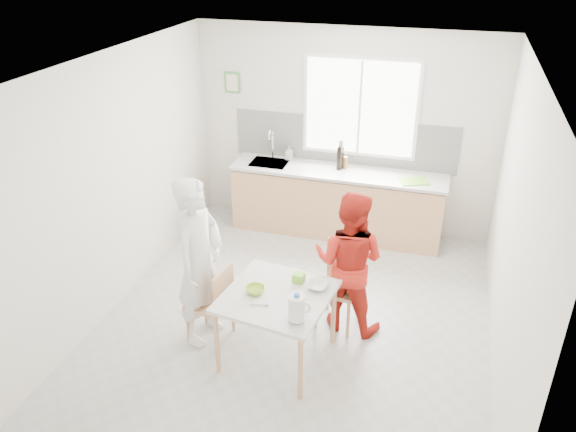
# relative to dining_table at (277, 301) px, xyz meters

# --- Properties ---
(ground) EXTENTS (4.50, 4.50, 0.00)m
(ground) POSITION_rel_dining_table_xyz_m (0.01, 0.70, -0.66)
(ground) COLOR #B7B7B2
(ground) RESTS_ON ground
(room_shell) EXTENTS (4.50, 4.50, 4.50)m
(room_shell) POSITION_rel_dining_table_xyz_m (0.01, 0.70, 0.99)
(room_shell) COLOR silver
(room_shell) RESTS_ON ground
(window) EXTENTS (1.50, 0.06, 1.30)m
(window) POSITION_rel_dining_table_xyz_m (0.21, 2.92, 1.04)
(window) COLOR white
(window) RESTS_ON room_shell
(backsplash) EXTENTS (3.00, 0.02, 0.65)m
(backsplash) POSITION_rel_dining_table_xyz_m (0.01, 2.94, 0.57)
(backsplash) COLOR white
(backsplash) RESTS_ON room_shell
(picture_frame) EXTENTS (0.22, 0.03, 0.28)m
(picture_frame) POSITION_rel_dining_table_xyz_m (-1.54, 2.93, 1.24)
(picture_frame) COLOR #4A9845
(picture_frame) RESTS_ON room_shell
(kitchen_counter) EXTENTS (2.84, 0.64, 1.37)m
(kitchen_counter) POSITION_rel_dining_table_xyz_m (0.01, 2.65, -0.24)
(kitchen_counter) COLOR tan
(kitchen_counter) RESTS_ON ground
(dining_table) EXTENTS (1.07, 1.07, 0.73)m
(dining_table) POSITION_rel_dining_table_xyz_m (0.00, 0.00, 0.00)
(dining_table) COLOR silver
(dining_table) RESTS_ON ground
(chair_left) EXTENTS (0.44, 0.44, 0.84)m
(chair_left) POSITION_rel_dining_table_xyz_m (-0.68, 0.09, -0.20)
(chair_left) COLOR tan
(chair_left) RESTS_ON ground
(chair_far) EXTENTS (0.46, 0.46, 0.89)m
(chair_far) POSITION_rel_dining_table_xyz_m (0.46, 0.76, -0.17)
(chair_far) COLOR tan
(chair_far) RESTS_ON ground
(person_white) EXTENTS (0.50, 0.69, 1.76)m
(person_white) POSITION_rel_dining_table_xyz_m (-0.82, 0.11, 0.22)
(person_white) COLOR white
(person_white) RESTS_ON ground
(person_red) EXTENTS (0.82, 0.68, 1.54)m
(person_red) POSITION_rel_dining_table_xyz_m (0.54, 0.69, 0.11)
(person_red) COLOR red
(person_red) RESTS_ON ground
(bowl_green) EXTENTS (0.20, 0.20, 0.06)m
(bowl_green) POSITION_rel_dining_table_xyz_m (-0.20, -0.02, 0.10)
(bowl_green) COLOR #A2D130
(bowl_green) RESTS_ON dining_table
(bowl_white) EXTENTS (0.22, 0.22, 0.05)m
(bowl_white) POSITION_rel_dining_table_xyz_m (0.33, 0.21, 0.10)
(bowl_white) COLOR white
(bowl_white) RESTS_ON dining_table
(milk_jug) EXTENTS (0.20, 0.15, 0.26)m
(milk_jug) POSITION_rel_dining_table_xyz_m (0.28, -0.32, 0.22)
(milk_jug) COLOR white
(milk_jug) RESTS_ON dining_table
(green_box) EXTENTS (0.11, 0.11, 0.09)m
(green_box) POSITION_rel_dining_table_xyz_m (0.14, 0.26, 0.12)
(green_box) COLOR #76C62D
(green_box) RESTS_ON dining_table
(spoon) EXTENTS (0.16, 0.05, 0.01)m
(spoon) POSITION_rel_dining_table_xyz_m (-0.11, -0.21, 0.09)
(spoon) COLOR #A5A5AA
(spoon) RESTS_ON dining_table
(cutting_board) EXTENTS (0.42, 0.36, 0.01)m
(cutting_board) POSITION_rel_dining_table_xyz_m (1.01, 2.55, 0.27)
(cutting_board) COLOR #6BBA2B
(cutting_board) RESTS_ON kitchen_counter
(wine_bottle_a) EXTENTS (0.07, 0.07, 0.32)m
(wine_bottle_a) POSITION_rel_dining_table_xyz_m (0.02, 2.68, 0.42)
(wine_bottle_a) COLOR black
(wine_bottle_a) RESTS_ON kitchen_counter
(wine_bottle_b) EXTENTS (0.07, 0.07, 0.30)m
(wine_bottle_b) POSITION_rel_dining_table_xyz_m (0.03, 2.74, 0.41)
(wine_bottle_b) COLOR black
(wine_bottle_b) RESTS_ON kitchen_counter
(jar_amber) EXTENTS (0.06, 0.06, 0.16)m
(jar_amber) POSITION_rel_dining_table_xyz_m (0.09, 2.75, 0.34)
(jar_amber) COLOR #92601F
(jar_amber) RESTS_ON kitchen_counter
(soap_bottle) EXTENTS (0.09, 0.09, 0.19)m
(soap_bottle) POSITION_rel_dining_table_xyz_m (-0.71, 2.84, 0.36)
(soap_bottle) COLOR #999999
(soap_bottle) RESTS_ON kitchen_counter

